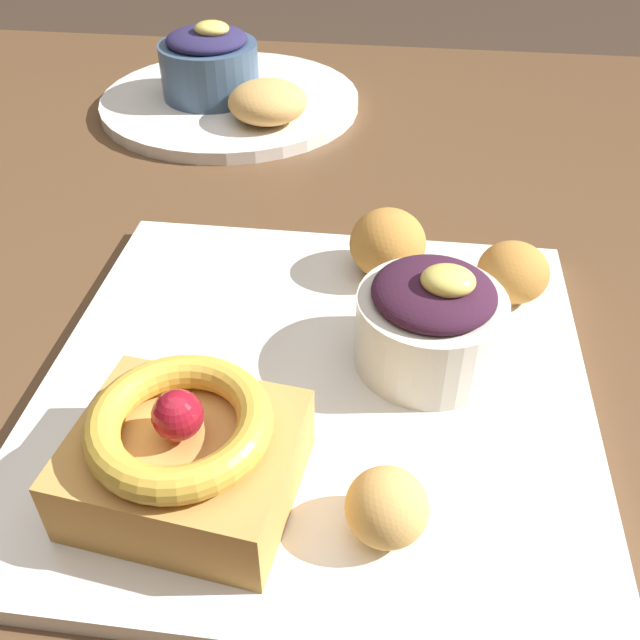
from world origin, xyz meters
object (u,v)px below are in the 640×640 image
at_px(fritter_back, 387,507).
at_px(back_pastry, 268,102).
at_px(front_plate, 316,387).
at_px(cake_slice, 185,453).
at_px(back_plate, 231,101).
at_px(fritter_front, 388,243).
at_px(berry_ramekin, 431,321).
at_px(fritter_middle, 513,272).
at_px(back_ramekin, 209,63).

bearing_deg(fritter_back, back_pastry, 107.20).
bearing_deg(front_plate, cake_slice, -121.12).
bearing_deg(back_pastry, back_plate, 132.14).
xyz_separation_m(cake_slice, back_plate, (-0.09, 0.49, -0.03)).
bearing_deg(back_plate, fritter_back, -69.38).
xyz_separation_m(front_plate, fritter_front, (0.03, 0.11, 0.03)).
bearing_deg(berry_ramekin, fritter_back, -98.35).
distance_m(front_plate, fritter_middle, 0.15).
relative_size(front_plate, fritter_front, 5.76).
bearing_deg(back_ramekin, front_plate, -68.20).
bearing_deg(berry_ramekin, cake_slice, -136.16).
height_order(berry_ramekin, back_ramekin, back_ramekin).
bearing_deg(fritter_front, fritter_back, -86.95).
bearing_deg(fritter_back, berry_ramekin, 81.65).
relative_size(back_plate, back_ramekin, 2.70).
relative_size(fritter_front, fritter_back, 1.38).
distance_m(cake_slice, berry_ramekin, 0.16).
relative_size(front_plate, back_plate, 1.17).
relative_size(front_plate, berry_ramekin, 3.67).
xyz_separation_m(front_plate, cake_slice, (-0.05, -0.08, 0.03)).
height_order(fritter_front, back_ramekin, back_ramekin).
xyz_separation_m(cake_slice, fritter_back, (0.09, -0.01, -0.01)).
bearing_deg(back_pastry, fritter_middle, -50.64).
xyz_separation_m(fritter_middle, fritter_back, (-0.07, -0.19, -0.00)).
xyz_separation_m(fritter_back, back_pastry, (-0.14, 0.44, 0.00)).
bearing_deg(back_pastry, fritter_back, -72.80).
height_order(front_plate, fritter_back, fritter_back).
relative_size(front_plate, fritter_back, 7.96).
bearing_deg(back_plate, fritter_front, -58.83).
distance_m(back_plate, back_pastry, 0.08).
height_order(fritter_back, back_plate, fritter_back).
bearing_deg(fritter_front, back_ramekin, 123.90).
distance_m(front_plate, back_ramekin, 0.43).
bearing_deg(fritter_front, fritter_middle, -11.95).
xyz_separation_m(cake_slice, fritter_front, (0.08, 0.20, -0.00)).
xyz_separation_m(fritter_front, back_ramekin, (-0.19, 0.29, 0.01)).
bearing_deg(berry_ramekin, fritter_front, 108.00).
height_order(fritter_middle, back_ramekin, back_ramekin).
xyz_separation_m(fritter_front, back_plate, (-0.18, 0.29, -0.03)).
bearing_deg(fritter_back, back_ramekin, 112.51).
relative_size(berry_ramekin, back_ramekin, 0.86).
bearing_deg(fritter_back, cake_slice, 173.50).
xyz_separation_m(fritter_back, back_ramekin, (-0.21, 0.50, 0.02)).
xyz_separation_m(fritter_front, fritter_back, (0.01, -0.21, -0.01)).
bearing_deg(berry_ramekin, fritter_middle, 52.80).
bearing_deg(back_ramekin, fritter_middle, -48.00).
xyz_separation_m(berry_ramekin, fritter_middle, (0.05, 0.07, -0.01)).
distance_m(front_plate, back_plate, 0.43).
height_order(front_plate, back_pastry, back_pastry).
height_order(berry_ramekin, fritter_front, berry_ramekin).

